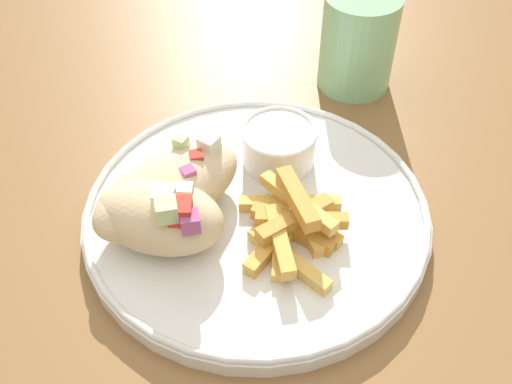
# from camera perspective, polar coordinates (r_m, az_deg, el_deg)

# --- Properties ---
(table) EXTENTS (1.42, 1.42, 0.74)m
(table) POSITION_cam_1_polar(r_m,az_deg,el_deg) (0.57, -0.32, -5.85)
(table) COLOR brown
(table) RESTS_ON ground_plane
(plate) EXTENTS (0.29, 0.29, 0.02)m
(plate) POSITION_cam_1_polar(r_m,az_deg,el_deg) (0.50, -0.00, -1.93)
(plate) COLOR white
(plate) RESTS_ON table
(pita_sandwich_near) EXTENTS (0.12, 0.11, 0.06)m
(pita_sandwich_near) POSITION_cam_1_polar(r_m,az_deg,el_deg) (0.46, -9.08, -2.24)
(pita_sandwich_near) COLOR beige
(pita_sandwich_near) RESTS_ON plate
(pita_sandwich_far) EXTENTS (0.15, 0.12, 0.06)m
(pita_sandwich_far) POSITION_cam_1_polar(r_m,az_deg,el_deg) (0.48, -8.32, 0.26)
(pita_sandwich_far) COLOR beige
(pita_sandwich_far) RESTS_ON plate
(fries_pile) EXTENTS (0.10, 0.11, 0.04)m
(fries_pile) POSITION_cam_1_polar(r_m,az_deg,el_deg) (0.47, 3.43, -3.08)
(fries_pile) COLOR #E5B251
(fries_pile) RESTS_ON plate
(sauce_ramekin) EXTENTS (0.07, 0.07, 0.04)m
(sauce_ramekin) POSITION_cam_1_polar(r_m,az_deg,el_deg) (0.52, 2.19, 4.65)
(sauce_ramekin) COLOR white
(sauce_ramekin) RESTS_ON plate
(water_glass) EXTENTS (0.08, 0.08, 0.10)m
(water_glass) POSITION_cam_1_polar(r_m,az_deg,el_deg) (0.64, 9.63, 13.57)
(water_glass) COLOR #8CCC93
(water_glass) RESTS_ON table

